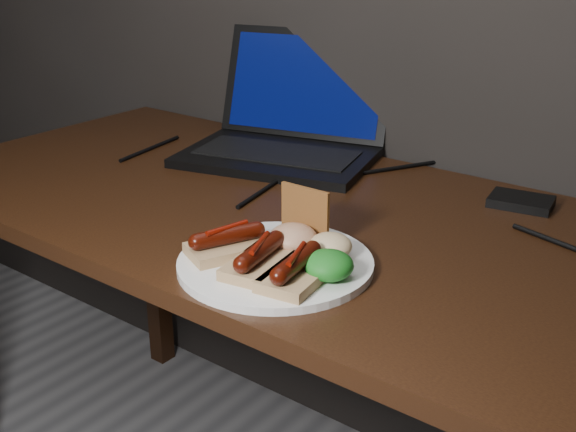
% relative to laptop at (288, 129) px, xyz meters
% --- Properties ---
extents(desk, '(1.40, 0.70, 0.75)m').
position_rel_laptop_xyz_m(desk, '(0.14, -0.25, -0.14)').
color(desk, '#331C0C').
rests_on(desk, ground).
extents(laptop, '(0.46, 0.43, 0.25)m').
position_rel_laptop_xyz_m(laptop, '(0.00, 0.00, 0.00)').
color(laptop, black).
rests_on(laptop, desk).
extents(hard_drive, '(0.12, 0.09, 0.02)m').
position_rel_laptop_xyz_m(hard_drive, '(0.51, 0.00, -0.05)').
color(hard_drive, black).
rests_on(hard_drive, desk).
extents(desk_cables, '(0.95, 0.46, 0.01)m').
position_rel_laptop_xyz_m(desk_cables, '(0.14, -0.11, -0.05)').
color(desk_cables, black).
rests_on(desk_cables, desk).
extents(plate, '(0.30, 0.30, 0.01)m').
position_rel_laptop_xyz_m(plate, '(0.32, -0.45, -0.05)').
color(plate, white).
rests_on(plate, desk).
extents(bread_sausage_left, '(0.11, 0.13, 0.04)m').
position_rel_laptop_xyz_m(bread_sausage_left, '(0.25, -0.47, -0.02)').
color(bread_sausage_left, tan).
rests_on(bread_sausage_left, plate).
extents(bread_sausage_center, '(0.09, 0.13, 0.04)m').
position_rel_laptop_xyz_m(bread_sausage_center, '(0.32, -0.49, -0.02)').
color(bread_sausage_center, tan).
rests_on(bread_sausage_center, plate).
extents(bread_sausage_right, '(0.09, 0.12, 0.04)m').
position_rel_laptop_xyz_m(bread_sausage_right, '(0.38, -0.48, -0.02)').
color(bread_sausage_right, tan).
rests_on(bread_sausage_right, plate).
extents(crispbread, '(0.09, 0.01, 0.08)m').
position_rel_laptop_xyz_m(crispbread, '(0.31, -0.37, 0.00)').
color(crispbread, '#AB662F').
rests_on(crispbread, plate).
extents(salad_greens, '(0.07, 0.07, 0.04)m').
position_rel_laptop_xyz_m(salad_greens, '(0.41, -0.45, -0.02)').
color(salad_greens, '#0F4E11').
rests_on(salad_greens, plate).
extents(salsa_mound, '(0.07, 0.07, 0.04)m').
position_rel_laptop_xyz_m(salsa_mound, '(0.32, -0.41, -0.02)').
color(salsa_mound, maroon).
rests_on(salsa_mound, plate).
extents(coleslaw_mound, '(0.06, 0.06, 0.04)m').
position_rel_laptop_xyz_m(coleslaw_mound, '(0.38, -0.39, -0.02)').
color(coleslaw_mound, beige).
rests_on(coleslaw_mound, plate).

